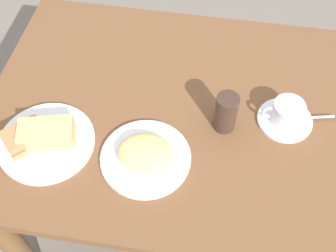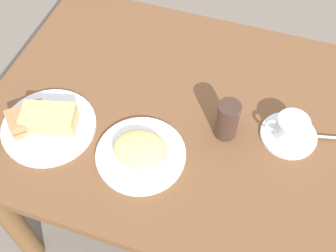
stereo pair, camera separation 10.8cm
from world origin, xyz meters
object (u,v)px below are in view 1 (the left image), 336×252
spoon (312,117)px  drinking_glass (226,112)px  coffee_cup (287,112)px  dining_table (166,134)px  sandwich_plate (47,142)px  side_plate (146,158)px  sandwich_front (47,134)px  sandwich_back (25,137)px  coffee_saucer (285,120)px

spoon → drinking_glass: drinking_glass is taller
coffee_cup → drinking_glass: bearing=14.6°
dining_table → sandwich_plate: 0.39m
sandwich_plate → side_plate: bearing=179.0°
sandwich_plate → spoon: size_ratio=2.76×
sandwich_plate → coffee_cup: bearing=-163.8°
dining_table → coffee_cup: size_ratio=9.12×
sandwich_plate → side_plate: same height
sandwich_front → coffee_cup: 0.68m
sandwich_back → side_plate: (-0.34, -0.01, -0.03)m
coffee_cup → drinking_glass: 0.18m
dining_table → spoon: bearing=-176.5°
sandwich_front → drinking_glass: size_ratio=1.33×
sandwich_plate → side_plate: size_ratio=1.09×
sandwich_plate → spoon: spoon is taller
sandwich_front → side_plate: 0.28m
sandwich_front → drinking_glass: bearing=-163.3°
sandwich_back → coffee_cup: 0.74m
sandwich_back → spoon: size_ratio=1.36×
sandwich_back → coffee_cup: size_ratio=1.12×
coffee_saucer → spoon: bearing=-167.3°
sandwich_front → spoon: bearing=-164.3°
spoon → sandwich_front: bearing=15.7°
sandwich_back → spoon: (-0.79, -0.22, -0.03)m
drinking_glass → sandwich_back: bearing=16.6°
coffee_cup → spoon: 0.09m
sandwich_front → drinking_glass: drinking_glass is taller
dining_table → sandwich_plate: (0.31, 0.18, 0.14)m
sandwich_plate → coffee_cup: 0.69m
sandwich_back → spoon: bearing=-164.3°
sandwich_plate → coffee_cup: (-0.66, -0.19, 0.04)m
sandwich_back → side_plate: 0.34m
sandwich_front → side_plate: (-0.28, 0.01, -0.04)m
sandwich_plate → drinking_glass: drinking_glass is taller
sandwich_plate → sandwich_front: bearing=-160.7°
sandwich_back → side_plate: size_ratio=0.54×
spoon → drinking_glass: (0.25, 0.06, 0.05)m
coffee_saucer → drinking_glass: bearing=14.5°
sandwich_plate → sandwich_front: (-0.01, -0.00, 0.04)m
coffee_saucer → coffee_cup: 0.04m
spoon → sandwich_plate: bearing=15.8°
drinking_glass → sandwich_front: bearing=16.7°
dining_table → spoon: 0.46m
dining_table → coffee_cup: (-0.35, -0.01, 0.18)m
side_plate → sandwich_plate: bearing=-1.0°
coffee_cup → spoon: size_ratio=1.22×
sandwich_front → coffee_saucer: 0.68m
dining_table → drinking_glass: 0.27m
coffee_saucer → coffee_cup: size_ratio=1.34×
sandwich_back → coffee_saucer: bearing=-163.9°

